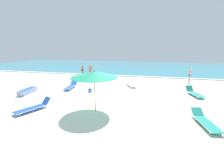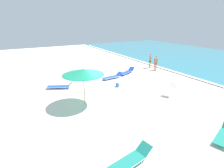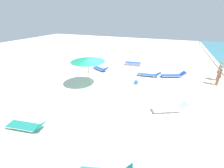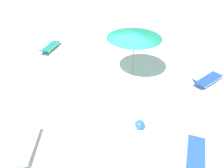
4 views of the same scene
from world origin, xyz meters
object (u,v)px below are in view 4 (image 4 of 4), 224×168
Objects in this scene: sun_lounger_mid_beach_pair_a at (49,47)px; sun_lounger_under_umbrella at (24,150)px; sun_lounger_mid_beach_solo at (207,80)px; sun_lounger_near_water_left at (196,160)px; beach_ball at (140,125)px; beach_umbrella at (134,34)px.

sun_lounger_under_umbrella is at bearing 113.52° from sun_lounger_mid_beach_pair_a.
sun_lounger_near_water_left is at bearing 117.75° from sun_lounger_mid_beach_solo.
sun_lounger_mid_beach_solo is at bearing -114.91° from beach_ball.
beach_umbrella is 4.37m from sun_lounger_mid_beach_solo.
sun_lounger_under_umbrella is at bearing 41.86° from beach_ball.
sun_lounger_near_water_left is at bearing 144.94° from sun_lounger_mid_beach_pair_a.
sun_lounger_under_umbrella is 0.99× the size of sun_lounger_mid_beach_solo.
sun_lounger_near_water_left is 1.00× the size of sun_lounger_mid_beach_pair_a.
sun_lounger_near_water_left is (-5.46, -2.15, -0.01)m from sun_lounger_under_umbrella.
sun_lounger_mid_beach_solo is at bearing -152.19° from sun_lounger_under_umbrella.
sun_lounger_mid_beach_pair_a is 8.71m from beach_ball.
sun_lounger_mid_beach_pair_a is at bearing -3.92° from beach_umbrella.
beach_umbrella is at bearing 166.86° from sun_lounger_mid_beach_pair_a.
sun_lounger_mid_beach_solo is at bearing -168.84° from beach_umbrella.
beach_umbrella is 7.20× the size of beach_ball.
sun_lounger_under_umbrella is 0.97× the size of sun_lounger_near_water_left.
sun_lounger_under_umbrella is at bearing 77.18° from beach_umbrella.
beach_umbrella reaches higher than beach_ball.
sun_lounger_mid_beach_solo is at bearing -94.34° from sun_lounger_near_water_left.
sun_lounger_mid_beach_solo is 4.86m from beach_ball.
sun_lounger_under_umbrella is 0.97× the size of sun_lounger_mid_beach_pair_a.
sun_lounger_mid_beach_solo is 9.75m from sun_lounger_mid_beach_pair_a.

